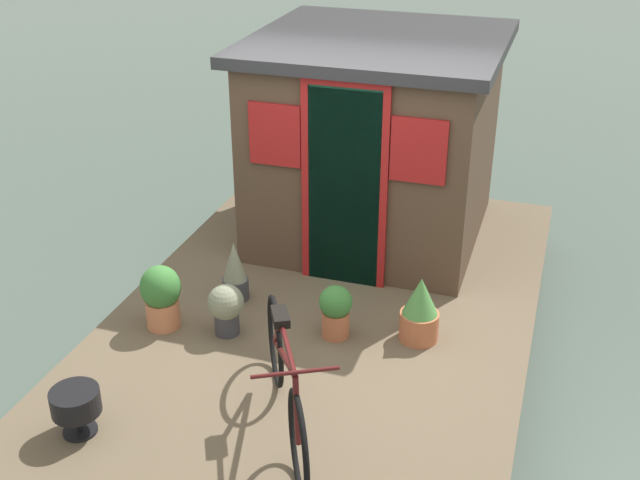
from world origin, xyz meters
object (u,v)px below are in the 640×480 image
(bicycle, at_px, (286,382))
(potted_plant_mint, at_px, (161,295))
(potted_plant_ivy, at_px, (235,272))
(potted_plant_geranium, at_px, (420,311))
(potted_plant_thyme, at_px, (336,310))
(houseboat_cabin, at_px, (375,139))
(potted_plant_sage, at_px, (226,307))
(charcoal_grill, at_px, (76,404))

(bicycle, relative_size, potted_plant_mint, 2.92)
(potted_plant_ivy, relative_size, potted_plant_geranium, 0.98)
(potted_plant_ivy, distance_m, potted_plant_thyme, 0.98)
(potted_plant_mint, bearing_deg, houseboat_cabin, -28.22)
(potted_plant_thyme, height_order, potted_plant_mint, potted_plant_mint)
(houseboat_cabin, height_order, potted_plant_thyme, houseboat_cabin)
(potted_plant_mint, height_order, potted_plant_sage, potted_plant_mint)
(potted_plant_mint, bearing_deg, potted_plant_thyme, -77.90)
(bicycle, relative_size, potted_plant_ivy, 2.94)
(bicycle, bearing_deg, potted_plant_thyme, 0.53)
(potted_plant_sage, bearing_deg, potted_plant_thyme, -74.63)
(potted_plant_thyme, bearing_deg, houseboat_cabin, 5.75)
(houseboat_cabin, height_order, bicycle, houseboat_cabin)
(potted_plant_thyme, height_order, charcoal_grill, potted_plant_thyme)
(potted_plant_ivy, distance_m, potted_plant_geranium, 1.55)
(potted_plant_sage, bearing_deg, potted_plant_ivy, 15.71)
(potted_plant_mint, xyz_separation_m, charcoal_grill, (-1.28, -0.07, -0.05))
(potted_plant_mint, distance_m, charcoal_grill, 1.28)
(houseboat_cabin, relative_size, potted_plant_geranium, 4.17)
(potted_plant_geranium, distance_m, charcoal_grill, 2.52)
(potted_plant_thyme, bearing_deg, potted_plant_sage, 105.37)
(potted_plant_geranium, relative_size, charcoal_grill, 1.63)
(potted_plant_thyme, xyz_separation_m, potted_plant_mint, (-0.28, 1.31, 0.04))
(potted_plant_sage, xyz_separation_m, charcoal_grill, (-1.34, 0.44, -0.00))
(potted_plant_sage, bearing_deg, potted_plant_geranium, -75.15)
(bicycle, bearing_deg, potted_plant_geranium, -25.37)
(bicycle, distance_m, potted_plant_geranium, 1.40)
(houseboat_cabin, xyz_separation_m, potted_plant_ivy, (-1.54, 0.75, -0.70))
(bicycle, xyz_separation_m, potted_plant_thyme, (1.11, 0.01, -0.13))
(potted_plant_mint, bearing_deg, charcoal_grill, -176.77)
(houseboat_cabin, bearing_deg, potted_plant_sage, 163.16)
(potted_plant_geranium, bearing_deg, potted_plant_thyme, 104.18)
(potted_plant_mint, height_order, charcoal_grill, potted_plant_mint)
(potted_plant_geranium, bearing_deg, potted_plant_ivy, 85.68)
(bicycle, height_order, potted_plant_mint, bicycle)
(charcoal_grill, bearing_deg, potted_plant_geranium, -47.19)
(bicycle, bearing_deg, potted_plant_mint, 57.81)
(potted_plant_geranium, height_order, potted_plant_sage, potted_plant_geranium)
(charcoal_grill, bearing_deg, potted_plant_ivy, -9.30)
(charcoal_grill, bearing_deg, houseboat_cabin, -17.34)
(potted_plant_geranium, bearing_deg, charcoal_grill, 132.81)
(potted_plant_thyme, bearing_deg, charcoal_grill, 141.54)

